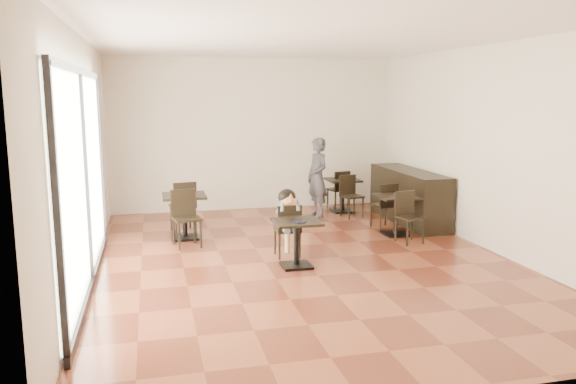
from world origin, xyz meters
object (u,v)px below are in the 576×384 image
object	(u,v)px
adult_patron	(317,177)
chair_left_b	(187,219)
cafe_table_back	(343,195)
child_chair	(287,230)
chair_back_b	(352,197)
chair_left_a	(183,206)
child_table	(296,244)
chair_mid_a	(383,205)
cafe_table_mid	(396,215)
chair_mid_b	(410,218)
child	(287,223)
cafe_table_left	(185,217)
chair_back_a	(338,190)

from	to	relation	value
adult_patron	chair_left_b	size ratio (longest dim) A/B	1.74
cafe_table_back	child_chair	bearing A→B (deg)	-122.97
chair_left_b	chair_back_b	size ratio (longest dim) A/B	1.10
chair_left_a	chair_left_b	size ratio (longest dim) A/B	1.00
child_chair	child_table	bearing A→B (deg)	90.00
chair_left_b	chair_mid_a	bearing A→B (deg)	-3.99
chair_mid_a	chair_back_b	distance (m)	1.04
cafe_table_mid	chair_mid_b	distance (m)	0.55
child	chair_left_b	bearing A→B (deg)	147.56
child	cafe_table_left	size ratio (longest dim) A/B	1.35
child_table	adult_patron	distance (m)	3.47
chair_mid_b	child	bearing A→B (deg)	177.77
child_table	child	distance (m)	0.58
chair_back_a	chair_left_b	bearing A→B (deg)	21.88
cafe_table_left	chair_left_a	bearing A→B (deg)	90.00
child_chair	chair_back_b	distance (m)	3.07
adult_patron	cafe_table_left	size ratio (longest dim) A/B	2.09
adult_patron	child_table	bearing A→B (deg)	-34.66
cafe_table_left	chair_left_a	xyz separation A→B (m)	(0.00, 0.55, 0.08)
cafe_table_back	chair_mid_b	distance (m)	2.67
child_chair	cafe_table_back	bearing A→B (deg)	-122.97
child	chair_mid_b	size ratio (longest dim) A/B	1.22
cafe_table_mid	chair_left_a	size ratio (longest dim) A/B	0.77
chair_mid_b	chair_back_a	distance (m)	2.98
adult_patron	cafe_table_back	world-z (taller)	adult_patron
child_chair	child	bearing A→B (deg)	-0.00
child_table	chair_mid_a	size ratio (longest dim) A/B	0.80
chair_mid_b	cafe_table_left	bearing A→B (deg)	152.02
cafe_table_mid	chair_left_b	xyz separation A→B (m)	(-3.60, 0.07, 0.11)
child_chair	chair_mid_b	world-z (taller)	chair_mid_b
cafe_table_back	chair_left_b	xyz separation A→B (m)	(-3.36, -2.04, 0.11)
child_table	cafe_table_left	distance (m)	2.48
child_chair	chair_left_a	world-z (taller)	chair_left_a
chair_mid_b	child_chair	bearing A→B (deg)	177.77
chair_left_a	chair_back_b	size ratio (longest dim) A/B	1.10
adult_patron	chair_mid_a	size ratio (longest dim) A/B	1.88
cafe_table_back	chair_back_b	size ratio (longest dim) A/B	0.83
chair_back_b	child	bearing A→B (deg)	-141.66
chair_mid_a	adult_patron	bearing A→B (deg)	-64.60
adult_patron	child_chair	bearing A→B (deg)	-38.60
cafe_table_back	chair_left_a	xyz separation A→B (m)	(-3.36, -0.94, 0.11)
adult_patron	chair_back_a	xyz separation A→B (m)	(0.65, 0.61, -0.38)
adult_patron	chair_mid_a	world-z (taller)	adult_patron
child_table	cafe_table_mid	bearing A→B (deg)	32.83
child_table	chair_left_b	xyz separation A→B (m)	(-1.44, 1.47, 0.12)
child_chair	chair_back_b	bearing A→B (deg)	-128.56
chair_mid_b	chair_back_a	size ratio (longest dim) A/B	1.01
child	child_chair	bearing A→B (deg)	0.00
cafe_table_back	chair_mid_a	distance (m)	1.58
cafe_table_back	chair_mid_b	bearing A→B (deg)	-84.76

